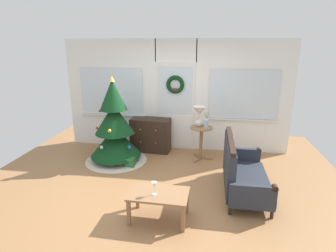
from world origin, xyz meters
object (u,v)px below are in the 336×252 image
wine_glass (154,185)px  flower_vase (206,123)px  table_lamp (199,114)px  christmas_tree (115,131)px  coffee_table (159,197)px  dresser_cabinet (151,135)px  settee_sofa (240,171)px  side_table (201,137)px  gift_box (130,162)px

wine_glass → flower_vase: bearing=73.5°
table_lamp → wine_glass: 2.45m
christmas_tree → flower_vase: bearing=8.1°
coffee_table → wine_glass: 0.22m
dresser_cabinet → settee_sofa: size_ratio=0.60×
table_lamp → coffee_table: table_lamp is taller
side_table → wine_glass: bearing=-103.8°
side_table → flower_vase: bearing=-31.0°
side_table → coffee_table: side_table is taller
dresser_cabinet → christmas_tree: bearing=-133.2°
settee_sofa → gift_box: settee_sofa is taller
dresser_cabinet → settee_sofa: (1.89, -1.64, -0.01)m
table_lamp → flower_vase: 0.25m
dresser_cabinet → side_table: (1.18, -0.34, 0.13)m
dresser_cabinet → coffee_table: 2.68m
flower_vase → christmas_tree: bearing=-171.9°
christmas_tree → settee_sofa: (2.51, -0.97, -0.28)m
dresser_cabinet → side_table: dresser_cabinet is taller
settee_sofa → gift_box: (-2.12, 0.69, -0.28)m
dresser_cabinet → side_table: 1.24m
side_table → gift_box: (-1.42, -0.61, -0.42)m
flower_vase → wine_glass: 2.37m
side_table → coffee_table: (-0.52, -2.26, -0.16)m
settee_sofa → table_lamp: (-0.76, 1.35, 0.64)m
christmas_tree → side_table: size_ratio=2.49×
side_table → gift_box: size_ratio=3.86×
coffee_table → wine_glass: size_ratio=4.39×
wine_glass → gift_box: size_ratio=1.03×
side_table → christmas_tree: bearing=-169.6°
gift_box → dresser_cabinet: bearing=76.0°
side_table → wine_glass: 2.38m
dresser_cabinet → gift_box: 1.02m
side_table → settee_sofa: bearing=-61.7°
settee_sofa → flower_vase: size_ratio=4.40×
side_table → flower_vase: flower_vase is taller
settee_sofa → flower_vase: 1.46m
gift_box → wine_glass: bearing=-63.4°
side_table → flower_vase: size_ratio=2.10×
christmas_tree → gift_box: bearing=-35.4°
side_table → wine_glass: (-0.57, -2.31, 0.04)m
settee_sofa → side_table: settee_sofa is taller
christmas_tree → wine_glass: bearing=-57.9°
christmas_tree → table_lamp: 1.83m
christmas_tree → side_table: 1.85m
table_lamp → gift_box: bearing=-154.4°
settee_sofa → side_table: bearing=118.3°
side_table → dresser_cabinet: bearing=164.0°
settee_sofa → table_lamp: table_lamp is taller
christmas_tree → table_lamp: (1.75, 0.37, 0.36)m
dresser_cabinet → wine_glass: dresser_cabinet is taller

